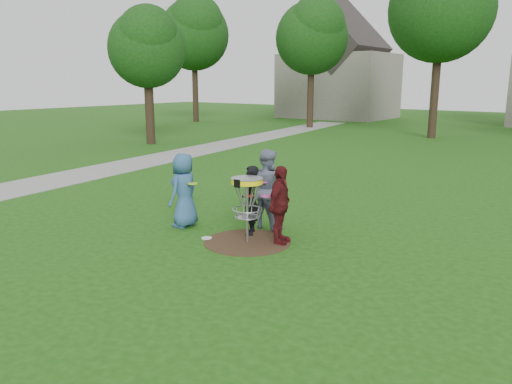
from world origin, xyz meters
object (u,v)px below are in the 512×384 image
Objects in this scene: player_grey at (267,189)px; player_black at (250,200)px; disc_golf_basket at (247,194)px; player_blue at (184,190)px; player_maroon at (280,205)px.

player_black is at bearing 92.43° from player_grey.
disc_golf_basket is (0.28, -0.48, 0.27)m from player_black.
disc_golf_basket is (1.84, -0.07, 0.18)m from player_blue.
player_maroon is at bearing 31.46° from disc_golf_basket.
player_grey is (1.55, 1.04, 0.05)m from player_blue.
player_blue reaches higher than player_maroon.
player_grey reaches higher than player_maroon.
player_maroon reaches higher than disc_golf_basket.
player_blue is at bearing 177.86° from disc_golf_basket.
player_grey is at bearing 150.24° from player_black.
player_blue is 1.21× the size of disc_golf_basket.
disc_golf_basket is at bearing 81.89° from player_blue.
player_black is at bearing 68.65° from player_maroon.
player_grey is 1.15m from player_maroon.
player_maroon is at bearing 139.46° from player_grey.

